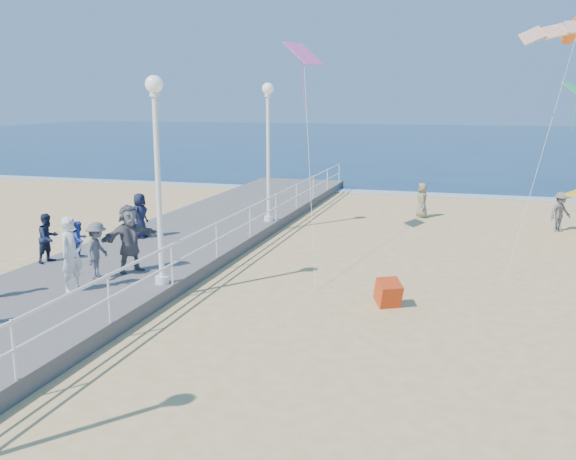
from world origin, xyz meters
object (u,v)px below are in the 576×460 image
(spectator_4, at_px, (140,215))
(spectator_7, at_px, (48,238))
(lamp_post_mid, at_px, (157,159))
(beach_walker_a, at_px, (560,212))
(beach_walker_c, at_px, (422,200))
(lamp_post_far, at_px, (268,138))
(spectator_5, at_px, (130,238))
(box_kite, at_px, (388,295))
(woman_holding_toddler, at_px, (72,254))
(toddler_held, at_px, (80,239))
(spectator_2, at_px, (97,250))

(spectator_4, bearing_deg, spectator_7, 163.29)
(lamp_post_mid, height_order, spectator_7, lamp_post_mid)
(beach_walker_a, distance_m, beach_walker_c, 5.66)
(lamp_post_far, bearing_deg, spectator_5, -99.67)
(lamp_post_mid, xyz_separation_m, lamp_post_far, (0.00, 9.00, 0.00))
(beach_walker_a, xyz_separation_m, box_kite, (-5.21, -11.13, -0.49))
(beach_walker_a, relative_size, box_kite, 2.62)
(woman_holding_toddler, bearing_deg, toddler_held, -34.72)
(spectator_4, xyz_separation_m, box_kite, (9.11, -3.89, -0.88))
(woman_holding_toddler, bearing_deg, spectator_5, -1.75)
(lamp_post_mid, distance_m, box_kite, 6.76)
(box_kite, bearing_deg, spectator_2, 158.63)
(spectator_7, distance_m, beach_walker_a, 18.80)
(lamp_post_mid, xyz_separation_m, beach_walker_a, (11.00, 12.09, -2.87))
(spectator_2, bearing_deg, box_kite, -90.37)
(woman_holding_toddler, xyz_separation_m, beach_walker_a, (12.82, 13.30, -0.56))
(spectator_7, distance_m, box_kite, 10.07)
(beach_walker_a, xyz_separation_m, beach_walker_c, (-5.45, 1.52, -0.02))
(spectator_2, distance_m, box_kite, 7.78)
(spectator_2, xyz_separation_m, spectator_5, (0.49, 0.87, 0.18))
(spectator_7, bearing_deg, box_kite, -79.79)
(spectator_4, xyz_separation_m, spectator_7, (-0.93, -3.75, -0.05))
(spectator_5, bearing_deg, lamp_post_mid, -86.28)
(woman_holding_toddler, bearing_deg, lamp_post_far, 0.13)
(beach_walker_c, bearing_deg, spectator_7, -50.78)
(spectator_4, relative_size, beach_walker_a, 0.99)
(spectator_7, relative_size, beach_walker_c, 0.95)
(spectator_2, xyz_separation_m, spectator_7, (-2.37, 1.14, -0.04))
(lamp_post_mid, height_order, woman_holding_toddler, lamp_post_mid)
(lamp_post_far, bearing_deg, toddler_held, -99.47)
(toddler_held, height_order, spectator_5, spectator_5)
(woman_holding_toddler, relative_size, spectator_4, 1.22)
(lamp_post_mid, distance_m, spectator_4, 6.38)
(spectator_2, relative_size, box_kite, 2.57)
(spectator_2, distance_m, beach_walker_c, 15.55)
(woman_holding_toddler, bearing_deg, box_kite, -63.76)
(lamp_post_mid, relative_size, spectator_7, 3.66)
(toddler_held, distance_m, spectator_4, 6.16)
(spectator_2, bearing_deg, spectator_7, 56.47)
(lamp_post_mid, height_order, spectator_4, lamp_post_mid)
(spectator_4, xyz_separation_m, spectator_5, (1.93, -4.02, 0.17))
(toddler_held, distance_m, beach_walker_a, 18.29)
(spectator_5, xyz_separation_m, box_kite, (7.18, 0.13, -1.05))
(lamp_post_far, xyz_separation_m, box_kite, (5.78, -8.03, -3.36))
(spectator_5, relative_size, beach_walker_a, 1.20)
(lamp_post_far, relative_size, spectator_4, 3.41)
(spectator_5, distance_m, beach_walker_c, 14.55)
(woman_holding_toddler, distance_m, spectator_5, 2.09)
(toddler_held, xyz_separation_m, spectator_5, (0.29, 1.90, -0.36))
(woman_holding_toddler, height_order, spectator_5, woman_holding_toddler)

